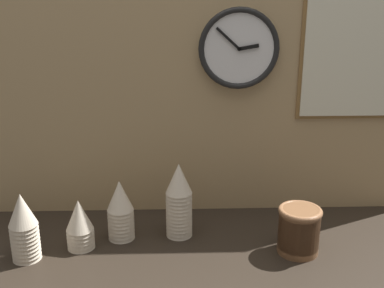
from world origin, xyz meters
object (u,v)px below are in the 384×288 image
(cup_stack_far_left, at_px, (24,227))
(cup_stack_center, at_px, (179,200))
(wall_clock, at_px, (239,49))
(cup_stack_left, at_px, (80,224))
(cup_stack_center_left, at_px, (120,210))
(bowl_stack_right, at_px, (299,229))
(menu_board, at_px, (355,51))

(cup_stack_far_left, xyz_separation_m, cup_stack_center, (0.47, 0.13, 0.02))
(cup_stack_center, xyz_separation_m, wall_clock, (0.21, 0.18, 0.47))
(cup_stack_far_left, bearing_deg, cup_stack_left, 21.29)
(cup_stack_center_left, distance_m, bowl_stack_right, 0.57)
(wall_clock, height_order, menu_board, menu_board)
(cup_stack_center, distance_m, menu_board, 0.78)
(cup_stack_left, distance_m, wall_clock, 0.77)
(bowl_stack_right, bearing_deg, cup_stack_far_left, -179.11)
(cup_stack_center_left, relative_size, wall_clock, 0.75)
(cup_stack_left, xyz_separation_m, bowl_stack_right, (0.69, -0.05, -0.00))
(cup_stack_left, distance_m, cup_stack_center_left, 0.14)
(cup_stack_far_left, height_order, cup_stack_center_left, cup_stack_far_left)
(cup_stack_left, height_order, cup_stack_far_left, cup_stack_far_left)
(cup_stack_center_left, bearing_deg, wall_clock, 25.63)
(cup_stack_center, relative_size, bowl_stack_right, 1.70)
(cup_stack_center, bearing_deg, bowl_stack_right, -17.60)
(cup_stack_far_left, relative_size, cup_stack_center_left, 1.06)
(cup_stack_center_left, xyz_separation_m, bowl_stack_right, (0.56, -0.10, -0.02))
(cup_stack_far_left, bearing_deg, cup_stack_center, 15.63)
(bowl_stack_right, xyz_separation_m, wall_clock, (-0.17, 0.30, 0.52))
(wall_clock, bearing_deg, bowl_stack_right, -60.48)
(cup_stack_center_left, relative_size, menu_board, 0.43)
(bowl_stack_right, bearing_deg, cup_stack_center, 162.40)
(cup_stack_center_left, bearing_deg, cup_stack_far_left, -157.00)
(cup_stack_left, relative_size, cup_stack_center, 0.65)
(cup_stack_left, distance_m, cup_stack_center, 0.33)
(cup_stack_center_left, height_order, wall_clock, wall_clock)
(cup_stack_far_left, relative_size, bowl_stack_right, 1.44)
(menu_board, bearing_deg, cup_stack_center_left, -165.87)
(cup_stack_center_left, height_order, bowl_stack_right, cup_stack_center_left)
(menu_board, bearing_deg, bowl_stack_right, -126.83)
(cup_stack_left, distance_m, bowl_stack_right, 0.69)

